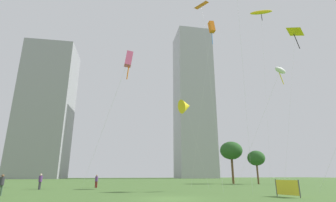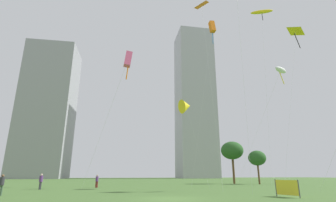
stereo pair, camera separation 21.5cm
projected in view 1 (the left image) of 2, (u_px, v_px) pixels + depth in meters
ground at (169, 199)px, 18.43m from camera, size 280.00×280.00×0.00m
person_standing_0 at (96, 180)px, 34.47m from camera, size 0.38×0.38×1.70m
person_standing_1 at (1, 183)px, 21.12m from camera, size 0.39×0.39×1.74m
person_standing_2 at (40, 180)px, 30.09m from camera, size 0.41×0.41×1.84m
kite_flying_1 at (186, 106)px, 36.24m from camera, size 3.88×2.38×12.41m
kite_flying_2 at (295, 33)px, 35.72m from camera, size 8.56×3.78×21.87m
kite_flying_4 at (129, 60)px, 23.12m from camera, size 4.31×11.70×12.78m
kite_flying_5 at (280, 71)px, 33.26m from camera, size 3.50×10.97×15.46m
kite_flying_6 at (212, 27)px, 48.56m from camera, size 5.94×1.53×30.57m
kite_flying_7 at (201, 6)px, 35.94m from camera, size 2.22×4.16×25.93m
kite_flying_8 at (261, 12)px, 46.53m from camera, size 4.92×1.61×31.56m
park_tree_0 at (231, 151)px, 51.39m from camera, size 4.52×4.52×8.33m
park_tree_1 at (256, 158)px, 48.39m from camera, size 3.32×3.32×6.24m
distant_highrise_0 at (46, 109)px, 125.22m from camera, size 24.97×23.58×66.52m
distant_highrise_1 at (193, 101)px, 144.15m from camera, size 21.07×20.57×85.26m
event_banner at (287, 188)px, 19.97m from camera, size 0.66×2.03×1.35m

